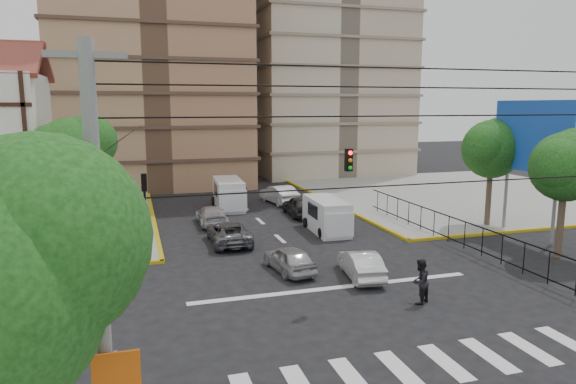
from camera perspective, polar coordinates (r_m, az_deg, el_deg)
name	(u,v)px	position (r m, az deg, el deg)	size (l,w,h in m)	color
ground	(346,297)	(22.12, 6.46, -11.56)	(160.00, 160.00, 0.00)	black
sidewalk_ne	(463,194)	(48.74, 18.83, -0.20)	(26.00, 26.00, 0.15)	gray
crosswalk_stripes	(423,366)	(17.28, 14.78, -18.18)	(12.00, 2.40, 0.01)	silver
stop_line	(335,288)	(23.15, 5.26, -10.54)	(13.00, 0.40, 0.01)	silver
park_fence	(464,251)	(30.17, 18.94, -6.22)	(0.10, 22.50, 1.66)	black
billboard	(533,139)	(33.78, 25.56, 5.35)	(0.36, 6.20, 8.10)	slate
tree_park_a	(567,163)	(30.05, 28.59, 2.81)	(4.41, 3.60, 6.83)	#473828
tree_park_c	(493,146)	(35.87, 21.81, 4.74)	(4.65, 3.80, 7.25)	#473828
tree_tudor	(72,149)	(35.19, -22.84, 4.40)	(5.39, 4.40, 7.43)	#473828
traffic_light_nw	(145,202)	(27.13, -15.61, -1.04)	(0.28, 0.22, 4.40)	black
traffic_light_hanging	(371,163)	(18.90, 9.25, 3.21)	(18.00, 9.12, 0.92)	black
utility_pole_sw	(100,278)	(10.41, -20.15, -8.94)	(1.40, 0.28, 9.00)	slate
van_right_lane	(328,217)	(32.48, 4.44, -2.74)	(2.02, 4.73, 2.10)	silver
van_left_lane	(229,195)	(39.94, -6.55, -0.32)	(2.28, 5.16, 2.28)	silver
car_silver_front_left	(289,259)	(24.99, 0.14, -7.43)	(1.51, 3.75, 1.28)	#AAABAF
car_white_front_right	(361,264)	(24.42, 8.08, -7.93)	(1.36, 3.90, 1.28)	silver
car_grey_mid_left	(229,232)	(30.09, -6.59, -4.49)	(2.19, 4.74, 1.32)	slate
car_silver_rear_left	(211,215)	(34.94, -8.51, -2.58)	(1.79, 4.41, 1.28)	silver
car_darkgrey_mid_right	(300,206)	(37.30, 1.31, -1.53)	(1.76, 4.36, 1.49)	#2A2A2C
car_white_rear_right	(279,194)	(41.95, -0.99, -0.25)	(1.61, 4.61, 1.52)	white
pedestrian_crosswalk	(420,281)	(21.73, 14.46, -9.60)	(0.90, 0.70, 1.86)	black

